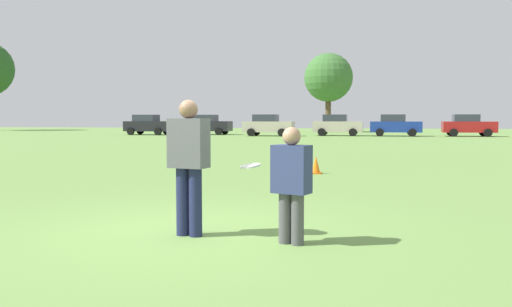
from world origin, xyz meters
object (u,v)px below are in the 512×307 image
at_px(player_thrower, 189,160).
at_px(parked_car_mid_left, 208,125).
at_px(traffic_cone, 316,165).
at_px(parked_car_near_left, 148,125).
at_px(player_defender, 291,179).
at_px(parked_car_near_right, 395,125).
at_px(parked_car_far_right, 468,125).
at_px(parked_car_mid_right, 337,125).
at_px(parked_car_center, 268,125).
at_px(frisbee, 250,166).

height_order(player_thrower, parked_car_mid_left, parked_car_mid_left).
bearing_deg(traffic_cone, parked_car_near_left, 119.16).
relative_size(parked_car_near_left, parked_car_mid_left, 1.00).
height_order(player_defender, parked_car_near_left, parked_car_near_left).
xyz_separation_m(parked_car_near_left, parked_car_mid_left, (5.10, 1.64, 0.00)).
bearing_deg(player_thrower, parked_car_mid_left, 105.45).
distance_m(parked_car_near_right, parked_car_far_right, 5.92).
height_order(parked_car_near_left, parked_car_mid_right, same).
xyz_separation_m(traffic_cone, parked_car_mid_left, (-12.38, 32.96, 0.69)).
relative_size(traffic_cone, parked_car_mid_right, 0.11).
relative_size(parked_car_center, parked_car_near_right, 1.00).
xyz_separation_m(player_thrower, parked_car_far_right, (11.20, 40.38, -0.07)).
bearing_deg(traffic_cone, frisbee, -91.84).
relative_size(player_thrower, parked_car_mid_right, 0.41).
bearing_deg(frisbee, player_defender, -32.36).
bearing_deg(parked_car_near_right, player_defender, -95.59).
bearing_deg(frisbee, parked_car_near_right, 83.53).
height_order(frisbee, parked_car_near_left, parked_car_near_left).
xyz_separation_m(player_thrower, parked_car_center, (-5.28, 38.37, -0.07)).
xyz_separation_m(traffic_cone, parked_car_far_right, (10.17, 32.28, 0.69)).
bearing_deg(player_defender, parked_car_near_right, 84.41).
height_order(player_thrower, frisbee, player_thrower).
relative_size(player_thrower, parked_car_near_right, 0.41).
height_order(parked_car_near_left, parked_car_center, same).
bearing_deg(parked_car_mid_right, player_thrower, -90.69).
xyz_separation_m(parked_car_mid_right, parked_car_far_right, (10.71, 0.31, 0.00)).
bearing_deg(player_defender, parked_car_mid_right, 91.23).
bearing_deg(parked_car_far_right, player_thrower, -105.49).
distance_m(player_thrower, parked_car_mid_left, 42.60).
relative_size(player_defender, traffic_cone, 2.95).
relative_size(player_thrower, traffic_cone, 3.65).
xyz_separation_m(player_defender, parked_car_mid_left, (-12.70, 41.27, 0.14)).
bearing_deg(traffic_cone, parked_car_mid_left, 110.58).
distance_m(parked_car_near_left, parked_car_mid_left, 5.36).
relative_size(player_thrower, frisbee, 6.40).
height_order(traffic_cone, parked_car_near_right, parked_car_near_right).
distance_m(frisbee, parked_car_mid_right, 39.92).
distance_m(player_thrower, parked_car_mid_right, 40.08).
height_order(player_defender, traffic_cone, player_defender).
relative_size(player_thrower, parked_car_mid_left, 0.41).
relative_size(parked_car_mid_left, parked_car_near_right, 1.00).
height_order(player_thrower, parked_car_mid_right, parked_car_mid_right).
xyz_separation_m(frisbee, parked_car_near_left, (-17.22, 39.26, 0.02)).
xyz_separation_m(frisbee, parked_car_far_right, (10.42, 40.23, 0.02)).
distance_m(frisbee, parked_car_near_left, 42.87).
relative_size(traffic_cone, parked_car_far_right, 0.11).
bearing_deg(player_defender, frisbee, 147.64).
xyz_separation_m(parked_car_mid_left, parked_car_center, (6.07, -2.69, 0.00)).
height_order(parked_car_near_left, parked_car_mid_left, same).
bearing_deg(parked_car_near_left, traffic_cone, -60.84).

